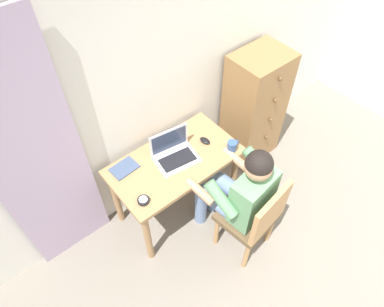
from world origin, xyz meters
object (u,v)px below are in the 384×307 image
Objects in this scene: dresser at (254,108)px; chair at (255,217)px; person_seated at (239,191)px; notebook_pad at (124,168)px; coffee_mug at (232,146)px; laptop at (174,153)px; desk_clock at (143,200)px; computer_mouse at (205,141)px; desk at (175,169)px.

dresser reaches higher than chair.
dresser and person_seated have the same top height.
coffee_mug is at bearing -31.32° from notebook_pad.
notebook_pad is (-0.58, 0.72, 0.04)m from person_seated.
person_seated is 3.23× the size of laptop.
person_seated is (-0.02, 0.18, 0.18)m from chair.
dresser reaches higher than desk_clock.
laptop reaches higher than computer_mouse.
computer_mouse reaches higher than notebook_pad.
desk_clock reaches higher than notebook_pad.
laptop is 0.31m from computer_mouse.
person_seated reaches higher than coffee_mug.
person_seated is at bearing 96.37° from chair.
coffee_mug reaches higher than notebook_pad.
notebook_pad is 1.75× the size of coffee_mug.
computer_mouse is 0.48× the size of notebook_pad.
laptop is (-1.04, -0.07, 0.17)m from dresser.
desk is 0.58m from person_seated.
chair is at bearing -73.92° from laptop.
desk is 0.89× the size of person_seated.
dresser is at bearing 10.31° from desk_clock.
desk is 1.21× the size of chair.
person_seated is 12.08× the size of computer_mouse.
chair is (0.24, -0.71, -0.10)m from desk.
computer_mouse is (0.30, -0.03, -0.04)m from laptop.
desk_clock is at bearing -158.63° from desk.
chair reaches higher than desk.
dresser reaches higher than desk.
desk is at bearing -32.03° from notebook_pad.
desk is at bearing -123.92° from laptop.
desk is 0.89× the size of dresser.
person_seated reaches higher than desk.
person_seated is 0.40m from coffee_mug.
dresser is 1.17m from chair.
coffee_mug is at bearing -3.36° from desk_clock.
notebook_pad is at bearing 153.15° from coffee_mug.
chair is at bearing -111.92° from coffee_mug.
chair is 0.60m from coffee_mug.
desk_clock is at bearing -169.69° from dresser.
desk is 0.35m from computer_mouse.
desk is 10.79× the size of computer_mouse.
dresser reaches higher than notebook_pad.
chair is at bearing -39.95° from desk_clock.
desk is 0.76m from chair.
computer_mouse is 0.24m from coffee_mug.
computer_mouse reaches higher than desk_clock.
chair reaches higher than desk_clock.
laptop reaches higher than desk.
person_seated is at bearing -55.78° from notebook_pad.
coffee_mug is at bearing 55.08° from person_seated.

